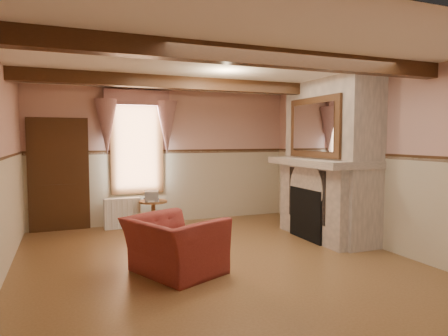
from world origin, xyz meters
name	(u,v)px	position (x,y,z in m)	size (l,w,h in m)	color
floor	(215,261)	(0.00, 0.00, 0.00)	(5.50, 6.00, 0.01)	brown
ceiling	(215,65)	(0.00, 0.00, 2.80)	(5.50, 6.00, 0.01)	silver
wall_back	(166,156)	(0.00, 3.00, 1.40)	(5.50, 0.02, 2.80)	tan
wall_front	(359,191)	(0.00, -3.00, 1.40)	(5.50, 0.02, 2.80)	tan
wall_right	(368,161)	(2.75, 0.00, 1.40)	(0.02, 6.00, 2.80)	tan
wainscot	(215,210)	(0.00, 0.00, 0.75)	(5.50, 6.00, 1.50)	beige
chair_rail	(215,158)	(0.00, 0.00, 1.50)	(5.50, 6.00, 0.08)	black
firebox	(309,214)	(2.00, 0.60, 0.45)	(0.20, 0.95, 0.90)	black
armchair	(175,245)	(-0.67, -0.27, 0.37)	(1.15, 1.01, 0.75)	maroon
side_table	(153,214)	(-0.38, 2.48, 0.28)	(0.56, 0.56, 0.55)	brown
book_stack	(152,196)	(-0.42, 2.45, 0.65)	(0.26, 0.32, 0.20)	#B7AD8C
radiator	(122,213)	(-0.96, 2.70, 0.30)	(0.70, 0.18, 0.60)	silver
bowl	(317,156)	(2.24, 0.75, 1.46)	(0.36, 0.36, 0.09)	brown
mantel_clock	(299,152)	(2.24, 1.36, 1.52)	(0.14, 0.24, 0.20)	black
oil_lamp	(315,150)	(2.24, 0.82, 1.56)	(0.11, 0.11, 0.28)	gold
candle_red	(341,155)	(2.24, 0.07, 1.50)	(0.06, 0.06, 0.16)	#A01316
jar_yellow	(340,157)	(2.24, 0.10, 1.48)	(0.06, 0.06, 0.12)	gold
fireplace	(330,160)	(2.42, 0.60, 1.40)	(0.85, 2.00, 2.80)	gray
mantel	(322,162)	(2.24, 0.60, 1.36)	(1.05, 2.05, 0.12)	gray
overmantel_mirror	(313,127)	(2.06, 0.60, 1.97)	(0.06, 1.44, 1.04)	silver
door	(59,176)	(-2.10, 2.94, 1.05)	(1.10, 0.10, 2.10)	black
window	(137,145)	(-0.60, 2.97, 1.65)	(1.06, 0.08, 2.02)	white
window_drapes	(137,115)	(-0.60, 2.88, 2.25)	(1.30, 0.14, 1.40)	gray
ceiling_beam_front	(252,56)	(0.00, -1.20, 2.70)	(5.50, 0.18, 0.20)	black
ceiling_beam_back	(190,83)	(0.00, 1.20, 2.70)	(5.50, 0.18, 0.20)	black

